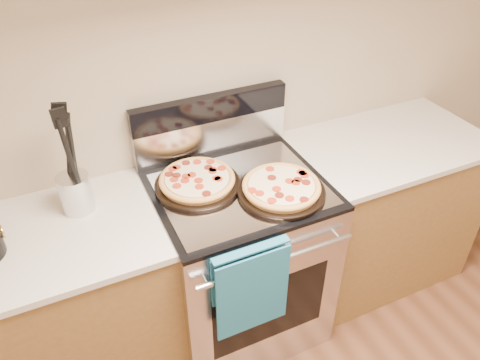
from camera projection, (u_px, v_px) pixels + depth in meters
name	position (u px, v px, depth m)	size (l,w,h in m)	color
wall_back	(205.00, 66.00, 2.08)	(4.00, 4.00, 0.00)	tan
range_body	(239.00, 261.00, 2.35)	(0.76, 0.68, 0.90)	#B7B7BC
oven_window	(270.00, 310.00, 2.10)	(0.56, 0.01, 0.40)	black
cooktop	(239.00, 188.00, 2.08)	(0.76, 0.68, 0.02)	black
backsplash_lower	(211.00, 136.00, 2.25)	(0.76, 0.06, 0.18)	silver
backsplash_upper	(210.00, 108.00, 2.16)	(0.76, 0.06, 0.12)	black
oven_handle	(278.00, 261.00, 1.87)	(0.03, 0.03, 0.70)	silver
dish_towel	(251.00, 287.00, 1.89)	(0.32, 0.05, 0.42)	#1A6E84
foil_sheet	(241.00, 189.00, 2.05)	(0.70, 0.55, 0.01)	gray
cabinet_left	(56.00, 319.00, 2.08)	(1.00, 0.62, 0.88)	brown
countertop_left	(29.00, 244.00, 1.81)	(1.02, 0.64, 0.03)	beige
cabinet_right	(376.00, 211.00, 2.68)	(1.00, 0.62, 0.88)	brown
countertop_right	(391.00, 144.00, 2.41)	(1.02, 0.64, 0.03)	beige
pepperoni_pizza_back	(197.00, 181.00, 2.05)	(0.37, 0.37, 0.05)	#C07A3A
pepperoni_pizza_front	(281.00, 188.00, 2.01)	(0.38, 0.38, 0.05)	#C07A3A
utensil_crock	(76.00, 193.00, 1.91)	(0.13, 0.13, 0.16)	silver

